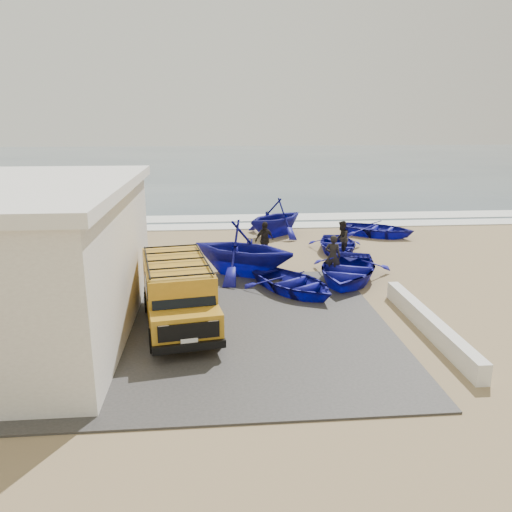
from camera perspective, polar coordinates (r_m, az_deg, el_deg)
name	(u,v)px	position (r m, az deg, el deg)	size (l,w,h in m)	color
ground	(247,301)	(16.80, -1.05, -5.21)	(160.00, 160.00, 0.00)	#957D57
slab	(184,327)	(14.94, -8.26, -8.00)	(12.00, 10.00, 0.05)	#3C3937
ocean	(220,162)	(71.94, -4.19, 10.65)	(180.00, 88.00, 0.01)	#385166
surf_line	(232,226)	(28.33, -2.73, 3.40)	(180.00, 1.60, 0.06)	white
surf_wash	(231,218)	(30.78, -2.92, 4.34)	(180.00, 2.20, 0.04)	white
parapet	(429,324)	(15.15, 19.17, -7.36)	(0.35, 6.00, 0.55)	silver
van	(178,291)	(14.73, -8.90, -3.98)	(2.57, 4.89, 2.00)	#BF861C
boat_near_left	(294,283)	(17.52, 4.32, -3.09)	(2.57, 3.60, 0.75)	#13149C
boat_near_right	(347,269)	(19.10, 10.37, -1.50)	(3.08, 4.31, 0.89)	#13149C
boat_mid_left	(242,248)	(19.25, -1.56, 0.87)	(3.57, 4.13, 2.18)	#13149C
boat_mid_right	(337,245)	(23.05, 9.27, 1.25)	(2.49, 3.49, 0.72)	#13149C
boat_far_left	(276,217)	(26.05, 2.26, 4.47)	(3.20, 3.71, 1.96)	#13149C
boat_far_right	(378,229)	(26.73, 13.73, 3.01)	(2.65, 3.70, 0.77)	#13149C
fisherman_front	(333,256)	(19.39, 8.77, -0.01)	(0.60, 0.39, 1.65)	black
fisherman_middle	(341,239)	(22.41, 9.74, 1.97)	(0.77, 0.60, 1.59)	black
fisherman_back	(264,240)	(21.75, 0.97, 1.84)	(0.95, 0.40, 1.63)	black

